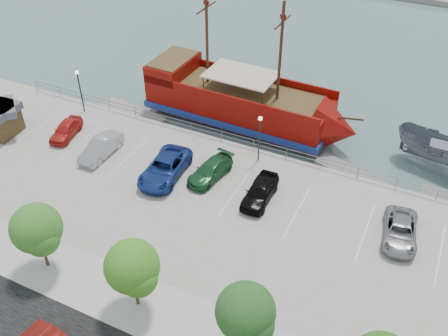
% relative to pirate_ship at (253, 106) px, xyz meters
% --- Properties ---
extents(ground, '(160.00, 160.00, 0.00)m').
position_rel_pirate_ship_xyz_m(ground, '(3.11, -12.57, -2.16)').
color(ground, '#4B6864').
extents(sidewalk, '(100.00, 4.00, 0.05)m').
position_rel_pirate_ship_xyz_m(sidewalk, '(3.11, -22.57, -1.15)').
color(sidewalk, '#B6B4AE').
rests_on(sidewalk, land_slab).
extents(seawall_railing, '(50.00, 0.06, 1.00)m').
position_rel_pirate_ship_xyz_m(seawall_railing, '(3.11, -4.77, -0.64)').
color(seawall_railing, slate).
rests_on(seawall_railing, land_slab).
extents(far_shore, '(40.00, 3.00, 0.80)m').
position_rel_pirate_ship_xyz_m(far_shore, '(13.11, 42.43, -1.76)').
color(far_shore, gray).
rests_on(far_shore, ground).
extents(pirate_ship, '(20.58, 6.27, 12.91)m').
position_rel_pirate_ship_xyz_m(pirate_ship, '(0.00, 0.00, 0.00)').
color(pirate_ship, '#7A0903').
rests_on(pirate_ship, ground).
extents(patrol_boat, '(7.96, 4.39, 2.91)m').
position_rel_pirate_ship_xyz_m(patrol_boat, '(16.56, 0.94, -0.71)').
color(patrol_boat, slate).
rests_on(patrol_boat, ground).
extents(dock_west, '(7.42, 3.21, 0.41)m').
position_rel_pirate_ship_xyz_m(dock_west, '(-11.41, -3.37, -1.96)').
color(dock_west, gray).
rests_on(dock_west, ground).
extents(dock_mid, '(6.42, 3.65, 0.35)m').
position_rel_pirate_ship_xyz_m(dock_mid, '(10.28, -3.37, -1.99)').
color(dock_mid, gray).
rests_on(dock_mid, ground).
extents(lamp_post_left, '(0.36, 0.36, 4.28)m').
position_rel_pirate_ship_xyz_m(lamp_post_left, '(-14.89, -6.07, 1.78)').
color(lamp_post_left, black).
rests_on(lamp_post_left, land_slab).
extents(lamp_post_mid, '(0.36, 0.36, 4.28)m').
position_rel_pirate_ship_xyz_m(lamp_post_mid, '(3.11, -6.07, 1.78)').
color(lamp_post_mid, black).
rests_on(lamp_post_mid, land_slab).
extents(tree_c, '(3.30, 3.20, 5.00)m').
position_rel_pirate_ship_xyz_m(tree_c, '(-4.75, -22.64, 2.14)').
color(tree_c, '#473321').
rests_on(tree_c, sidewalk).
extents(tree_d, '(3.30, 3.20, 5.00)m').
position_rel_pirate_ship_xyz_m(tree_d, '(2.25, -22.64, 2.14)').
color(tree_d, '#473321').
rests_on(tree_d, sidewalk).
extents(tree_e, '(3.30, 3.20, 5.00)m').
position_rel_pirate_ship_xyz_m(tree_e, '(9.25, -22.64, 2.14)').
color(tree_e, '#473321').
rests_on(tree_e, sidewalk).
extents(parked_car_a, '(2.38, 4.25, 1.37)m').
position_rel_pirate_ship_xyz_m(parked_car_a, '(-13.62, -10.12, -0.48)').
color(parked_car_a, red).
rests_on(parked_car_a, land_slab).
extents(parked_car_b, '(1.59, 4.56, 1.50)m').
position_rel_pirate_ship_xyz_m(parked_car_b, '(-9.07, -11.11, -0.41)').
color(parked_car_b, '#A0A2A7').
rests_on(parked_car_b, land_slab).
extents(parked_car_c, '(3.20, 6.03, 1.62)m').
position_rel_pirate_ship_xyz_m(parked_car_c, '(-2.78, -11.23, -0.35)').
color(parked_car_c, navy).
rests_on(parked_car_c, land_slab).
extents(parked_car_d, '(2.61, 4.84, 1.33)m').
position_rel_pirate_ship_xyz_m(parked_car_d, '(0.52, -9.79, -0.50)').
color(parked_car_d, '#1E532C').
rests_on(parked_car_d, land_slab).
extents(parked_car_e, '(1.96, 4.61, 1.56)m').
position_rel_pirate_ship_xyz_m(parked_car_e, '(5.07, -10.53, -0.38)').
color(parked_car_e, black).
rests_on(parked_car_e, land_slab).
extents(parked_car_g, '(2.87, 5.08, 1.34)m').
position_rel_pirate_ship_xyz_m(parked_car_g, '(15.29, -10.16, -0.49)').
color(parked_car_g, gray).
rests_on(parked_car_g, land_slab).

